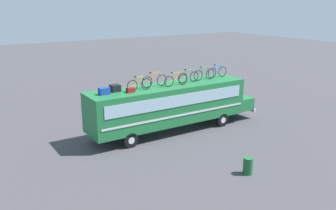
# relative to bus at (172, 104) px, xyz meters

# --- Properties ---
(ground_plane) EXTENTS (120.00, 120.00, 0.00)m
(ground_plane) POSITION_rel_bus_xyz_m (-0.24, 0.00, -1.90)
(ground_plane) COLOR #423F44
(bus) EXTENTS (12.47, 2.54, 3.18)m
(bus) POSITION_rel_bus_xyz_m (0.00, 0.00, 0.00)
(bus) COLOR #1E6B38
(bus) RESTS_ON ground
(luggage_bag_1) EXTENTS (0.62, 0.42, 0.40)m
(luggage_bag_1) POSITION_rel_bus_xyz_m (-4.71, 0.03, 1.48)
(luggage_bag_1) COLOR #193899
(luggage_bag_1) RESTS_ON bus
(luggage_bag_2) EXTENTS (0.56, 0.54, 0.41)m
(luggage_bag_2) POSITION_rel_bus_xyz_m (-3.86, 0.36, 1.49)
(luggage_bag_2) COLOR black
(luggage_bag_2) RESTS_ON bus
(luggage_bag_3) EXTENTS (0.47, 0.32, 0.30)m
(luggage_bag_3) POSITION_rel_bus_xyz_m (-3.18, -0.35, 1.43)
(luggage_bag_3) COLOR maroon
(luggage_bag_3) RESTS_ON bus
(rooftop_bicycle_1) EXTENTS (1.67, 0.44, 0.93)m
(rooftop_bicycle_1) POSITION_rel_bus_xyz_m (-2.50, -0.19, 1.67)
(rooftop_bicycle_1) COLOR black
(rooftop_bicycle_1) RESTS_ON bus
(rooftop_bicycle_2) EXTENTS (1.82, 0.44, 0.98)m
(rooftop_bicycle_2) POSITION_rel_bus_xyz_m (-1.22, 0.15, 1.69)
(rooftop_bicycle_2) COLOR black
(rooftop_bicycle_2) RESTS_ON bus
(rooftop_bicycle_3) EXTENTS (1.80, 0.44, 0.93)m
(rooftop_bicycle_3) POSITION_rel_bus_xyz_m (0.10, -0.36, 1.67)
(rooftop_bicycle_3) COLOR black
(rooftop_bicycle_3) RESTS_ON bus
(rooftop_bicycle_4) EXTENTS (1.67, 0.44, 0.94)m
(rooftop_bicycle_4) POSITION_rel_bus_xyz_m (1.36, 0.03, 1.67)
(rooftop_bicycle_4) COLOR black
(rooftop_bicycle_4) RESTS_ON bus
(rooftop_bicycle_5) EXTENTS (1.79, 0.44, 0.97)m
(rooftop_bicycle_5) POSITION_rel_bus_xyz_m (2.75, 0.09, 1.69)
(rooftop_bicycle_5) COLOR black
(rooftop_bicycle_5) RESTS_ON bus
(rooftop_bicycle_6) EXTENTS (1.70, 0.44, 0.97)m
(rooftop_bicycle_6) POSITION_rel_bus_xyz_m (4.11, 0.31, 1.68)
(rooftop_bicycle_6) COLOR black
(rooftop_bicycle_6) RESTS_ON bus
(trash_bin) EXTENTS (0.49, 0.49, 0.87)m
(trash_bin) POSITION_rel_bus_xyz_m (-0.26, -7.45, -1.46)
(trash_bin) COLOR #1E592D
(trash_bin) RESTS_ON ground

